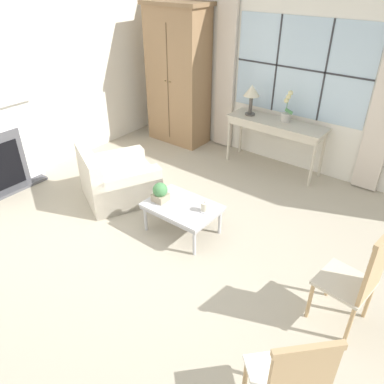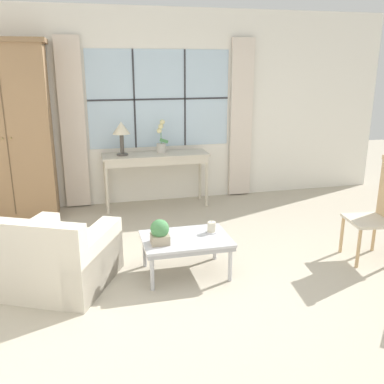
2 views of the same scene
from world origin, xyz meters
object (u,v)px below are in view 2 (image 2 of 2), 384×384
at_px(console_table, 156,160).
at_px(potted_orchid, 161,141).
at_px(armoire, 10,132).
at_px(side_chair_wooden, 381,206).
at_px(armchair_upholstered, 59,260).
at_px(table_lamp, 121,130).
at_px(pillar_candle, 212,228).
at_px(coffee_table, 186,242).
at_px(potted_plant_small, 160,232).

distance_m(console_table, potted_orchid, 0.29).
xyz_separation_m(armoire, side_chair_wooden, (3.92, -2.32, -0.58)).
relative_size(console_table, armchair_upholstered, 1.24).
bearing_deg(potted_orchid, table_lamp, -172.91).
bearing_deg(pillar_candle, table_lamp, 107.77).
bearing_deg(console_table, coffee_table, -91.72).
bearing_deg(side_chair_wooden, table_lamp, 136.45).
xyz_separation_m(console_table, coffee_table, (-0.07, -2.21, -0.36)).
bearing_deg(pillar_candle, potted_plant_small, -165.42).
bearing_deg(armoire, console_table, 0.91).
bearing_deg(potted_plant_small, table_lamp, 93.35).
height_order(table_lamp, side_chair_wooden, table_lamp).
distance_m(coffee_table, potted_plant_small, 0.32).
bearing_deg(armoire, side_chair_wooden, -30.62).
bearing_deg(coffee_table, pillar_candle, 12.76).
bearing_deg(potted_orchid, console_table, -144.25).
xyz_separation_m(table_lamp, potted_orchid, (0.57, 0.07, -0.18)).
bearing_deg(console_table, armoire, -179.09).
height_order(armchair_upholstered, potted_plant_small, armchair_upholstered).
height_order(armoire, side_chair_wooden, armoire).
relative_size(coffee_table, potted_plant_small, 3.60).
xyz_separation_m(side_chair_wooden, potted_plant_small, (-2.34, 0.07, -0.09)).
xyz_separation_m(potted_plant_small, pillar_candle, (0.55, 0.14, -0.06)).
relative_size(potted_orchid, armchair_upholstered, 0.39).
height_order(table_lamp, potted_orchid, potted_orchid).
bearing_deg(table_lamp, armchair_upholstered, -110.55).
height_order(table_lamp, armchair_upholstered, table_lamp).
relative_size(console_table, pillar_candle, 12.15).
bearing_deg(potted_orchid, coffee_table, -94.21).
relative_size(console_table, side_chair_wooden, 1.38).
distance_m(console_table, table_lamp, 0.64).
distance_m(armoire, table_lamp, 1.45).
relative_size(armoire, potted_plant_small, 9.80).
xyz_separation_m(table_lamp, coffee_table, (0.40, -2.21, -0.80)).
relative_size(table_lamp, pillar_candle, 3.80).
height_order(console_table, potted_orchid, potted_orchid).
bearing_deg(armoire, potted_plant_small, -54.98).
distance_m(armoire, console_table, 1.97).
bearing_deg(pillar_candle, potted_orchid, 92.96).
bearing_deg(pillar_candle, armchair_upholstered, -179.92).
bearing_deg(table_lamp, potted_plant_small, -86.65).
distance_m(armoire, potted_plant_small, 2.83).
bearing_deg(table_lamp, armoire, -178.72).
xyz_separation_m(potted_orchid, side_chair_wooden, (1.90, -2.43, -0.36)).
bearing_deg(table_lamp, side_chair_wooden, -43.55).
xyz_separation_m(armoire, table_lamp, (1.45, 0.03, -0.03)).
xyz_separation_m(console_table, table_lamp, (-0.47, 0.00, 0.44)).
relative_size(potted_plant_small, pillar_candle, 1.91).
xyz_separation_m(coffee_table, potted_plant_small, (-0.27, -0.08, 0.16)).
xyz_separation_m(armoire, coffee_table, (1.85, -2.17, -0.83)).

